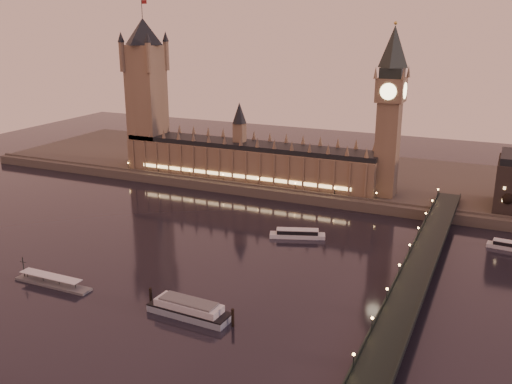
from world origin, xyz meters
TOP-DOWN VIEW (x-y plane):
  - ground at (0.00, 0.00)m, footprint 700.00×700.00m
  - far_embankment at (30.00, 165.00)m, footprint 560.00×130.00m
  - palace_of_westminster at (-40.12, 120.99)m, footprint 180.00×26.62m
  - victoria_tower at (-120.00, 121.00)m, footprint 31.68×31.68m
  - big_ben at (53.99, 120.99)m, footprint 17.68×17.68m
  - westminster_bridge at (91.61, 0.00)m, footprint 13.20×260.00m
  - bare_tree_0 at (126.23, 109.00)m, footprint 6.14×6.14m
  - cruise_boat_a at (24.72, 45.04)m, footprint 29.65×15.67m
  - cruise_boat_b at (128.44, 73.73)m, footprint 23.06×7.33m
  - moored_barge at (15.43, -51.13)m, footprint 39.22×11.17m
  - pontoon_pier at (-52.83, -52.16)m, footprint 38.11×6.35m

SIDE VIEW (x-z plane):
  - ground at x=0.00m, z-range 0.00..0.00m
  - pontoon_pier at x=-52.83m, z-range -3.99..6.18m
  - cruise_boat_b at x=128.44m, z-range -0.25..3.94m
  - cruise_boat_a at x=24.72m, z-range -0.28..4.40m
  - far_embankment at x=30.00m, z-range 0.00..6.00m
  - moored_barge at x=15.43m, z-range -0.56..6.64m
  - westminster_bridge at x=91.61m, z-range -2.13..13.17m
  - bare_tree_0 at x=126.23m, z-range 9.08..21.56m
  - palace_of_westminster at x=-40.12m, z-range -4.29..47.71m
  - big_ben at x=53.99m, z-range 11.95..115.95m
  - victoria_tower at x=-120.00m, z-range 6.79..124.79m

